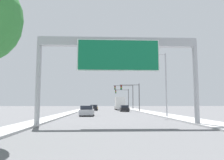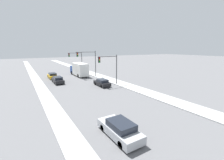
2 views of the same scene
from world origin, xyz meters
name	(u,v)px [view 1 (image 1 of 2)]	position (x,y,z in m)	size (l,w,h in m)	color
sidewalk_right	(136,110)	(7.75, 60.00, 0.07)	(3.00, 120.00, 0.15)	#AFAFAF
median_strip_left	(80,110)	(-7.25, 60.00, 0.07)	(2.00, 120.00, 0.15)	#AFAFAF
sign_gantry	(118,54)	(0.00, 17.89, 5.79)	(13.31, 0.73, 7.18)	#9EA0A5
car_far_center	(87,111)	(-3.50, 31.97, 0.69)	(1.89, 4.63, 1.45)	#A5A8AD
car_mid_right	(124,109)	(3.50, 48.31, 0.65)	(1.81, 4.28, 1.38)	black
car_near_right	(94,108)	(-3.50, 55.62, 0.68)	(1.80, 4.75, 1.43)	black
car_far_left	(95,107)	(-3.50, 61.52, 0.67)	(1.79, 4.54, 1.41)	gold
truck_box_primary	(120,103)	(3.50, 61.53, 1.77)	(2.48, 8.61, 3.50)	navy
traffic_light_near_intersection	(133,93)	(5.35, 48.00, 4.14)	(4.41, 0.32, 6.14)	#4C4C4F
traffic_light_mid_block	(127,93)	(5.12, 58.00, 4.61)	(5.29, 0.32, 6.77)	#4C4C4F
traffic_light_far_intersection	(124,95)	(5.37, 68.00, 4.23)	(4.41, 0.32, 6.28)	#4C4C4F
street_lamp_right	(163,79)	(6.52, 27.81, 4.88)	(2.60, 0.28, 8.22)	#9EA0A5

